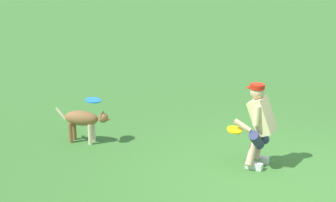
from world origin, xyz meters
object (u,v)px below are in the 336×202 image
at_px(person, 260,123).
at_px(frisbee_held, 234,130).
at_px(dog, 84,120).
at_px(frisbee_flying, 93,100).

bearing_deg(person, frisbee_held, 38.35).
relative_size(person, dog, 1.29).
xyz_separation_m(dog, frisbee_held, (-2.64, -0.25, 0.20)).
xyz_separation_m(person, dog, (2.95, 0.49, -0.29)).
bearing_deg(dog, person, -5.13).
xyz_separation_m(dog, frisbee_flying, (-0.17, -0.04, 0.36)).
xyz_separation_m(person, frisbee_held, (0.30, 0.24, -0.09)).
bearing_deg(dog, frisbee_flying, -0.24).
bearing_deg(frisbee_flying, person, -170.94).
relative_size(person, frisbee_held, 5.58).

